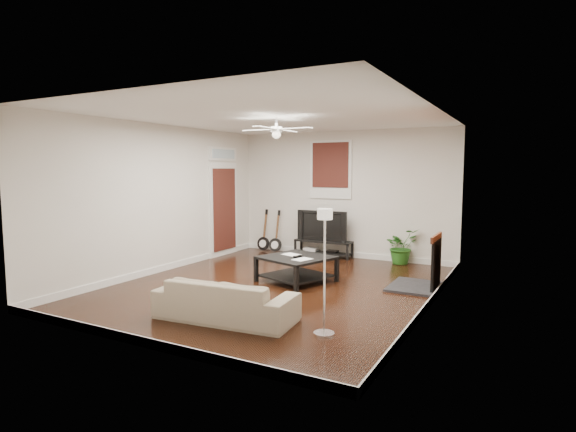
{
  "coord_description": "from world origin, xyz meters",
  "views": [
    {
      "loc": [
        3.71,
        -6.52,
        1.95
      ],
      "look_at": [
        0.0,
        0.4,
        1.15
      ],
      "focal_mm": 28.48,
      "sensor_mm": 36.0,
      "label": 1
    }
  ],
  "objects": [
    {
      "name": "brick_accent",
      "position": [
        2.49,
        1.0,
        1.4
      ],
      "size": [
        0.02,
        2.2,
        2.8
      ],
      "primitive_type": "cube",
      "color": "brown",
      "rests_on": "floor"
    },
    {
      "name": "guitar_left",
      "position": [
        -1.93,
        2.75,
        0.5
      ],
      "size": [
        0.32,
        0.23,
        1.01
      ],
      "primitive_type": null,
      "rotation": [
        0.0,
        0.0,
        0.02
      ],
      "color": "black",
      "rests_on": "floor"
    },
    {
      "name": "door_left",
      "position": [
        -2.46,
        1.9,
        1.25
      ],
      "size": [
        0.08,
        1.0,
        2.5
      ],
      "primitive_type": "cube",
      "color": "white",
      "rests_on": "wall_left"
    },
    {
      "name": "window_back",
      "position": [
        -0.3,
        2.97,
        1.95
      ],
      "size": [
        1.0,
        0.06,
        1.3
      ],
      "primitive_type": "cube",
      "color": "#3F1511",
      "rests_on": "wall_back"
    },
    {
      "name": "potted_plant",
      "position": [
        1.36,
        2.82,
        0.37
      ],
      "size": [
        0.85,
        0.87,
        0.74
      ],
      "primitive_type": "imported",
      "rotation": [
        0.0,
        0.0,
        0.96
      ],
      "color": "#25621C",
      "rests_on": "floor"
    },
    {
      "name": "room",
      "position": [
        0.0,
        0.0,
        1.4
      ],
      "size": [
        5.01,
        6.01,
        2.81
      ],
      "color": "black",
      "rests_on": "ground"
    },
    {
      "name": "sofa",
      "position": [
        0.26,
        -1.8,
        0.27
      ],
      "size": [
        1.91,
        0.89,
        0.54
      ],
      "primitive_type": "imported",
      "rotation": [
        0.0,
        0.0,
        3.24
      ],
      "color": "tan",
      "rests_on": "floor"
    },
    {
      "name": "fireplace",
      "position": [
        2.2,
        1.0,
        0.46
      ],
      "size": [
        0.8,
        1.1,
        0.92
      ],
      "primitive_type": "cube",
      "color": "black",
      "rests_on": "floor"
    },
    {
      "name": "ceiling_fan",
      "position": [
        0.0,
        0.0,
        2.6
      ],
      "size": [
        1.24,
        1.24,
        0.32
      ],
      "primitive_type": null,
      "color": "white",
      "rests_on": "ceiling"
    },
    {
      "name": "coffee_table",
      "position": [
        0.14,
        0.45,
        0.22
      ],
      "size": [
        1.33,
        1.33,
        0.45
      ],
      "primitive_type": "cube",
      "rotation": [
        0.0,
        0.0,
        -0.31
      ],
      "color": "black",
      "rests_on": "floor"
    },
    {
      "name": "tv_stand",
      "position": [
        -0.37,
        2.78,
        0.18
      ],
      "size": [
        1.31,
        0.35,
        0.37
      ],
      "primitive_type": "cube",
      "color": "black",
      "rests_on": "floor"
    },
    {
      "name": "tv",
      "position": [
        -0.37,
        2.8,
        0.71
      ],
      "size": [
        1.17,
        0.15,
        0.68
      ],
      "primitive_type": "imported",
      "color": "black",
      "rests_on": "tv_stand"
    },
    {
      "name": "guitar_right",
      "position": [
        -1.58,
        2.72,
        0.5
      ],
      "size": [
        0.34,
        0.26,
        1.01
      ],
      "primitive_type": null,
      "rotation": [
        0.0,
        0.0,
        0.13
      ],
      "color": "black",
      "rests_on": "floor"
    },
    {
      "name": "floor_lamp",
      "position": [
        1.61,
        -1.7,
        0.75
      ],
      "size": [
        0.27,
        0.27,
        1.51
      ],
      "primitive_type": null,
      "rotation": [
        0.0,
        0.0,
        0.09
      ],
      "color": "white",
      "rests_on": "floor"
    }
  ]
}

